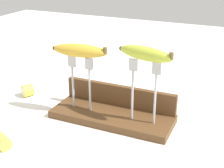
% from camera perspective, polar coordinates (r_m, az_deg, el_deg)
% --- Properties ---
extents(ground_plane, '(3.00, 3.00, 0.00)m').
position_cam_1_polar(ground_plane, '(1.03, 0.00, -6.33)').
color(ground_plane, silver).
extents(wooden_board, '(0.38, 0.14, 0.02)m').
position_cam_1_polar(wooden_board, '(1.02, 0.00, -5.77)').
color(wooden_board, brown).
rests_on(wooden_board, ground).
extents(board_backstop, '(0.38, 0.02, 0.07)m').
position_cam_1_polar(board_backstop, '(1.05, 1.40, -2.05)').
color(board_backstop, brown).
rests_on(board_backstop, wooden_board).
extents(fork_stand_left, '(0.09, 0.01, 0.17)m').
position_cam_1_polar(fork_stand_left, '(1.01, -5.51, 1.04)').
color(fork_stand_left, '#B2B2B7').
rests_on(fork_stand_left, wooden_board).
extents(fork_stand_right, '(0.10, 0.01, 0.19)m').
position_cam_1_polar(fork_stand_right, '(0.93, 5.68, -0.35)').
color(fork_stand_right, '#B2B2B7').
rests_on(fork_stand_right, wooden_board).
extents(banana_raised_left, '(0.18, 0.06, 0.04)m').
position_cam_1_polar(banana_raised_left, '(0.98, -5.71, 5.91)').
color(banana_raised_left, gold).
rests_on(banana_raised_left, fork_stand_left).
extents(banana_raised_right, '(0.17, 0.08, 0.04)m').
position_cam_1_polar(banana_raised_right, '(0.90, 5.92, 5.38)').
color(banana_raised_right, '#B2C138').
rests_on(banana_raised_right, fork_stand_right).
extents(banana_chunk_near, '(0.06, 0.06, 0.04)m').
position_cam_1_polar(banana_chunk_near, '(0.94, -18.89, -9.56)').
color(banana_chunk_near, '#DBD147').
rests_on(banana_chunk_near, ground).
extents(banana_chunk_far, '(0.06, 0.05, 0.04)m').
position_cam_1_polar(banana_chunk_far, '(1.22, -14.75, -1.11)').
color(banana_chunk_far, '#DBD147').
rests_on(banana_chunk_far, ground).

